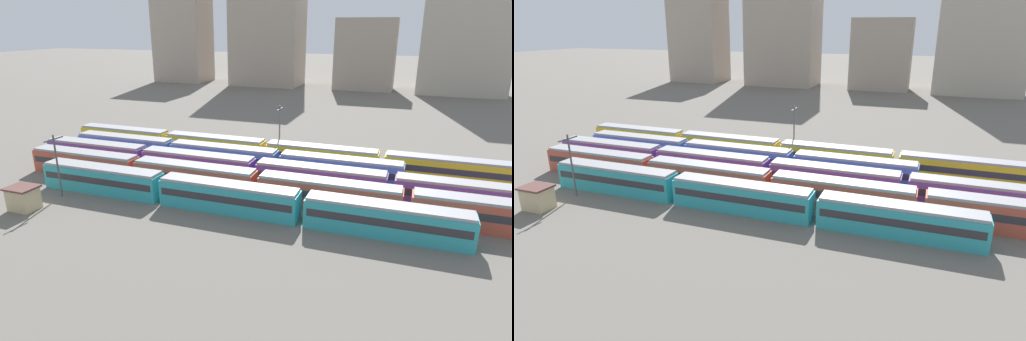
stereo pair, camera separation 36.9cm
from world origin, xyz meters
The scene contains 13 objects.
ground_plane centered at (0.00, 10.40, 0.00)m, with size 600.00×600.00×0.00m, color #666059.
train_track_0 centered at (20.50, 0.00, 1.90)m, with size 55.80×3.06×3.75m.
train_track_1 centered at (22.50, 5.20, 1.90)m, with size 74.70×3.06×3.75m.
train_track_2 centered at (20.32, 10.40, 1.90)m, with size 74.70×3.06×3.75m.
train_track_3 centered at (12.80, 15.60, 1.90)m, with size 55.80×3.06×3.75m.
train_track_4 centered at (27.75, 20.80, 1.90)m, with size 93.60×3.06×3.75m.
catenary_pole_0 centered at (-2.82, -3.27, 4.82)m, with size 0.24×3.20×8.59m.
catenary_pole_1 centered at (19.75, 23.78, 5.17)m, with size 0.24×3.20×9.26m.
signal_hut centered at (-3.89, -8.39, 1.55)m, with size 3.60×3.00×3.04m.
distant_building_0 centered at (-49.88, 115.73, 17.15)m, with size 20.24×15.41×34.30m, color #A89989.
distant_building_1 centered at (-13.65, 115.73, 23.75)m, with size 25.84×17.02×47.51m, color #A89989.
distant_building_2 centered at (22.95, 115.73, 12.29)m, with size 20.47×12.19×24.58m, color #A89989.
distant_building_3 centered at (54.59, 115.73, 24.43)m, with size 27.56×16.27×48.86m, color #B2A899.
Camera 1 is at (40.79, -45.20, 22.12)m, focal length 30.17 mm.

